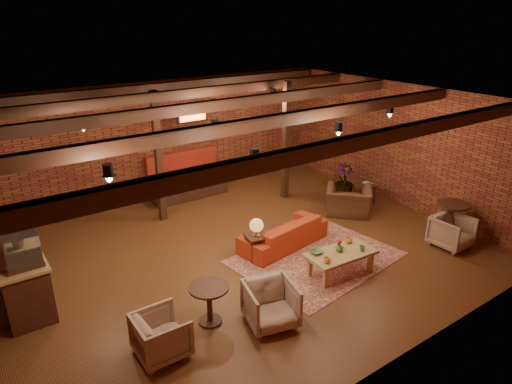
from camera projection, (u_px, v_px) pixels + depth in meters
floor at (240, 254)px, 9.81m from camera, size 10.00×10.00×0.00m
ceiling at (238, 106)px, 8.62m from camera, size 10.00×8.00×0.02m
wall_back at (158, 141)px, 12.26m from camera, size 10.00×0.02×3.20m
wall_front at (400, 271)px, 6.17m from camera, size 10.00×0.02×3.20m
wall_right at (400, 146)px, 11.87m from camera, size 0.02×8.00×3.20m
ceiling_beams at (238, 112)px, 8.66m from camera, size 9.80×6.40×0.22m
ceiling_pipe at (198, 110)px, 9.97m from camera, size 9.60×0.12×0.12m
post_left at (159, 158)px, 10.87m from camera, size 0.16×0.16×3.20m
post_right at (286, 142)px, 12.22m from camera, size 0.16×0.16×3.20m
service_counter at (15, 257)px, 8.09m from camera, size 0.80×2.50×1.60m
plant_counter at (15, 231)px, 8.14m from camera, size 0.35×0.39×0.30m
banquette at (188, 180)px, 12.64m from camera, size 2.10×0.70×1.00m
service_sign at (192, 117)px, 11.61m from camera, size 0.86×0.06×0.30m
ceiling_spotlights at (238, 123)px, 8.74m from camera, size 6.40×4.40×0.28m
rug at (316, 258)px, 9.65m from camera, size 3.52×2.87×0.01m
sofa at (283, 233)px, 10.06m from camera, size 2.20×1.12×0.61m
coffee_table at (340, 255)px, 8.93m from camera, size 1.43×0.77×0.73m
side_table_lamp at (256, 228)px, 9.39m from camera, size 0.51×0.51×0.91m
round_table_left at (209, 298)px, 7.51m from camera, size 0.66×0.66×0.69m
armchair_a at (161, 333)px, 6.82m from camera, size 0.71×0.75×0.77m
armchair_b at (271, 303)px, 7.49m from camera, size 0.95×0.92×0.82m
armchair_right at (349, 196)px, 11.57m from camera, size 1.28×1.29×0.97m
side_table_book at (365, 185)px, 12.22m from camera, size 0.59×0.59×0.57m
round_table_right at (452, 215)px, 10.35m from camera, size 0.71×0.71×0.83m
armchair_far at (452, 230)px, 9.99m from camera, size 0.78×0.73×0.78m
plant_tall at (347, 148)px, 12.32m from camera, size 1.75×1.75×2.83m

